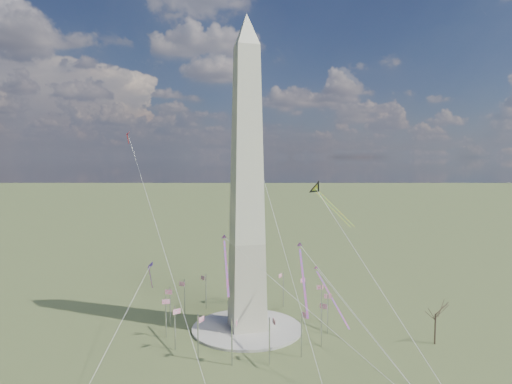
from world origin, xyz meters
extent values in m
plane|color=#47572B|center=(0.00, 0.00, 0.00)|extent=(2000.00, 2000.00, 0.00)
cylinder|color=#9D9A8F|center=(0.00, 0.00, 0.40)|extent=(36.00, 36.00, 0.80)
pyramid|color=beige|center=(0.00, 0.00, 95.80)|extent=(9.90, 9.90, 10.00)
cylinder|color=silver|center=(26.00, 0.00, 6.50)|extent=(0.36, 0.36, 13.00)
cube|color=#D51C4E|center=(26.00, 1.30, 11.80)|extent=(2.40, 0.08, 1.50)
cylinder|color=silver|center=(24.02, 9.95, 6.50)|extent=(0.36, 0.36, 13.00)
cube|color=#D51C4E|center=(23.52, 11.15, 11.80)|extent=(2.25, 0.99, 1.50)
cylinder|color=silver|center=(18.38, 18.38, 6.50)|extent=(0.36, 0.36, 13.00)
cube|color=#D51C4E|center=(17.47, 19.30, 11.80)|extent=(1.75, 1.75, 1.50)
cylinder|color=silver|center=(9.95, 24.02, 6.50)|extent=(0.36, 0.36, 13.00)
cube|color=#D51C4E|center=(8.75, 24.52, 11.80)|extent=(0.99, 2.25, 1.50)
cylinder|color=silver|center=(0.00, 26.00, 6.50)|extent=(0.36, 0.36, 13.00)
cube|color=#D51C4E|center=(-1.30, 26.00, 11.80)|extent=(0.08, 2.40, 1.50)
cylinder|color=silver|center=(-9.95, 24.02, 6.50)|extent=(0.36, 0.36, 13.00)
cube|color=#D51C4E|center=(-11.15, 23.52, 11.80)|extent=(0.99, 2.25, 1.50)
cylinder|color=silver|center=(-18.38, 18.38, 6.50)|extent=(0.36, 0.36, 13.00)
cube|color=#D51C4E|center=(-19.30, 17.47, 11.80)|extent=(1.75, 1.75, 1.50)
cylinder|color=silver|center=(-24.02, 9.95, 6.50)|extent=(0.36, 0.36, 13.00)
cube|color=#D51C4E|center=(-24.52, 8.75, 11.80)|extent=(2.25, 0.99, 1.50)
cylinder|color=silver|center=(-26.00, 0.00, 6.50)|extent=(0.36, 0.36, 13.00)
cube|color=#D51C4E|center=(-26.00, -1.30, 11.80)|extent=(2.40, 0.08, 1.50)
cylinder|color=silver|center=(-24.02, -9.95, 6.50)|extent=(0.36, 0.36, 13.00)
cube|color=#D51C4E|center=(-23.52, -11.15, 11.80)|extent=(2.25, 0.99, 1.50)
cylinder|color=silver|center=(-18.38, -18.38, 6.50)|extent=(0.36, 0.36, 13.00)
cube|color=#D51C4E|center=(-17.47, -19.30, 11.80)|extent=(1.75, 1.75, 1.50)
cylinder|color=silver|center=(-9.95, -24.02, 6.50)|extent=(0.36, 0.36, 13.00)
cube|color=#D51C4E|center=(-8.75, -24.52, 11.80)|extent=(0.99, 2.25, 1.50)
cylinder|color=silver|center=(0.00, -26.00, 6.50)|extent=(0.36, 0.36, 13.00)
cube|color=#D51C4E|center=(1.30, -26.00, 11.80)|extent=(0.08, 2.40, 1.50)
cylinder|color=silver|center=(9.95, -24.02, 6.50)|extent=(0.36, 0.36, 13.00)
cube|color=#D51C4E|center=(11.15, -23.52, 11.80)|extent=(0.99, 2.25, 1.50)
cylinder|color=silver|center=(18.38, -18.38, 6.50)|extent=(0.36, 0.36, 13.00)
cube|color=#D51C4E|center=(19.30, -17.47, 11.80)|extent=(1.75, 1.75, 1.50)
cylinder|color=silver|center=(24.02, -9.95, 6.50)|extent=(0.36, 0.36, 13.00)
cube|color=#D51C4E|center=(24.52, -8.75, 11.80)|extent=(2.25, 0.99, 1.50)
cylinder|color=#4E372F|center=(52.04, -25.64, 4.71)|extent=(0.47, 0.47, 9.41)
cube|color=orange|center=(33.34, 5.09, 38.31)|extent=(7.56, 14.25, 11.06)
cube|color=orange|center=(31.55, 4.18, 38.31)|extent=(7.56, 14.25, 11.06)
cube|color=#3A1C7E|center=(-30.36, 5.09, 21.90)|extent=(1.67, 2.73, 2.27)
cube|color=red|center=(-30.36, 5.09, 18.16)|extent=(1.36, 2.76, 7.83)
cube|color=red|center=(10.27, -24.47, 21.96)|extent=(6.01, 21.22, 13.62)
cube|color=red|center=(-9.53, -14.27, 24.72)|extent=(3.04, 18.94, 11.91)
cube|color=red|center=(27.59, -5.23, 9.75)|extent=(2.94, 21.25, 13.35)
cube|color=red|center=(-36.97, 35.94, 64.93)|extent=(1.22, 1.98, 1.65)
cube|color=red|center=(-36.97, 35.94, 63.13)|extent=(0.79, 1.40, 3.78)
cube|color=silver|center=(13.63, 48.34, 64.99)|extent=(1.52, 1.94, 1.84)
cube|color=silver|center=(13.63, 48.34, 62.97)|extent=(0.53, 1.60, 4.23)
camera|label=1|loc=(-33.73, -141.15, 56.18)|focal=32.00mm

